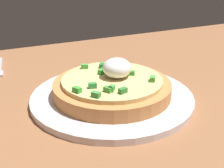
{
  "coord_description": "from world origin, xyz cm",
  "views": [
    {
      "loc": [
        -27.51,
        -49.2,
        26.65
      ],
      "look_at": [
        -7.24,
        -4.07,
        5.12
      ],
      "focal_mm": 51.73,
      "sensor_mm": 36.0,
      "label": 1
    }
  ],
  "objects": [
    {
      "name": "dining_table",
      "position": [
        0.0,
        0.0,
        1.01
      ],
      "size": [
        111.72,
        66.86,
        2.02
      ],
      "primitive_type": "cube",
      "color": "brown",
      "rests_on": "ground"
    },
    {
      "name": "plate",
      "position": [
        -7.24,
        -4.07,
        2.57
      ],
      "size": [
        27.54,
        27.54,
        1.11
      ],
      "primitive_type": "cylinder",
      "color": "silver",
      "rests_on": "dining_table"
    },
    {
      "name": "pizza",
      "position": [
        -7.18,
        -4.06,
        4.76
      ],
      "size": [
        19.85,
        19.85,
        6.28
      ],
      "color": "#C37C43",
      "rests_on": "plate"
    },
    {
      "name": "fork",
      "position": [
        -22.94,
        19.33,
        2.27
      ],
      "size": [
        2.58,
        11.54,
        0.5
      ],
      "rotation": [
        0.0,
        0.0,
        -1.71
      ],
      "color": "#B7B7BC",
      "rests_on": "dining_table"
    }
  ]
}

